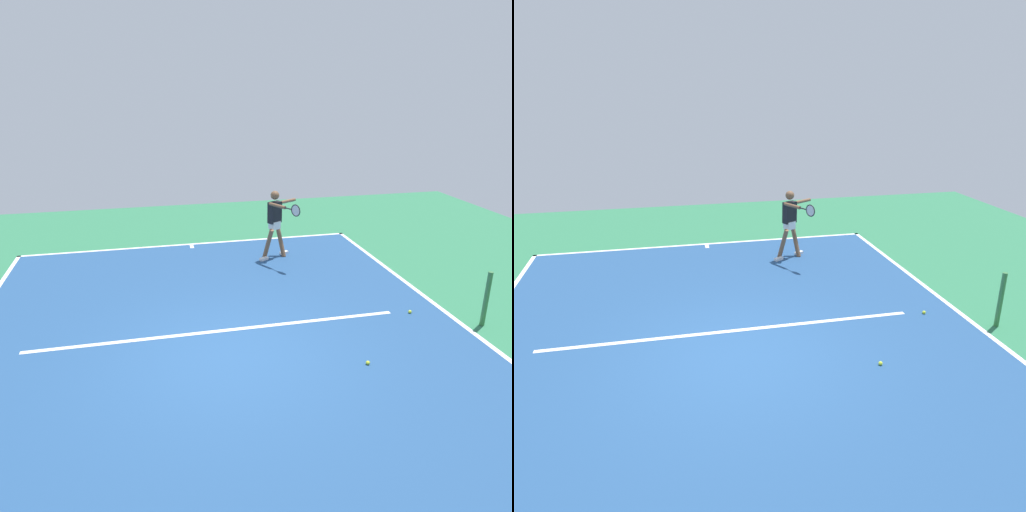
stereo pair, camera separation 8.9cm
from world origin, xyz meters
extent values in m
plane|color=#2D754C|center=(0.00, 0.00, 0.00)|extent=(21.44, 21.44, 0.00)
cube|color=navy|center=(0.00, 0.00, 0.00)|extent=(9.09, 12.16, 0.00)
cube|color=white|center=(0.00, -6.03, 0.00)|extent=(9.09, 0.10, 0.01)
cube|color=white|center=(-4.49, 0.00, 0.00)|extent=(0.10, 12.16, 0.01)
cube|color=white|center=(0.00, -0.87, 0.00)|extent=(6.82, 0.10, 0.01)
cube|color=white|center=(0.00, -5.83, 0.00)|extent=(0.10, 0.30, 0.01)
cylinder|color=#38753D|center=(-4.84, 0.00, 0.54)|extent=(0.09, 0.09, 1.07)
cylinder|color=brown|center=(-2.20, -4.59, 0.41)|extent=(0.28, 0.39, 0.85)
cube|color=white|center=(-2.32, -4.66, 0.04)|extent=(0.26, 0.20, 0.07)
cylinder|color=brown|center=(-1.81, -4.38, 0.41)|extent=(0.28, 0.39, 0.85)
cube|color=white|center=(-1.69, -4.32, 0.04)|extent=(0.26, 0.20, 0.07)
cube|color=white|center=(-2.00, -4.49, 0.87)|extent=(0.31, 0.29, 0.20)
cube|color=black|center=(-2.00, -4.49, 1.20)|extent=(0.38, 0.32, 0.54)
sphere|color=brown|center=(-2.00, -4.49, 1.64)|extent=(0.22, 0.22, 0.22)
cylinder|color=brown|center=(-2.39, -4.69, 1.42)|extent=(0.51, 0.33, 0.08)
cylinder|color=brown|center=(-1.98, -4.17, 1.45)|extent=(0.33, 0.51, 0.08)
cylinder|color=black|center=(-2.16, -3.83, 1.45)|extent=(0.13, 0.21, 0.03)
torus|color=black|center=(-2.28, -3.62, 1.45)|extent=(0.16, 0.27, 0.29)
cylinder|color=silver|center=(-2.28, -3.62, 1.45)|extent=(0.12, 0.22, 0.25)
sphere|color=#CCE033|center=(-2.16, 0.77, 0.03)|extent=(0.07, 0.07, 0.07)
sphere|color=#CCE033|center=(-3.78, -0.74, 0.03)|extent=(0.07, 0.07, 0.07)
camera|label=1|loc=(1.12, 6.97, 4.32)|focal=34.06mm
camera|label=2|loc=(1.04, 6.99, 4.32)|focal=34.06mm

